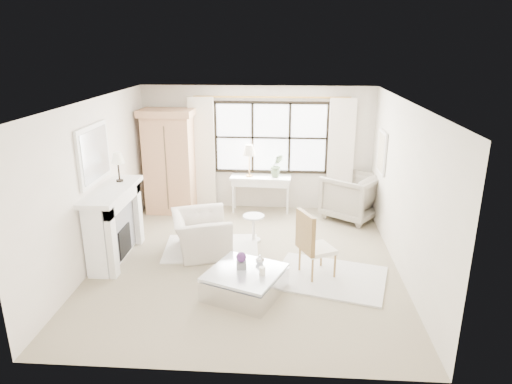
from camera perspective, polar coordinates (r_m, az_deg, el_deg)
floor at (r=7.86m, az=-1.18°, el=-8.70°), size 5.50×5.50×0.00m
ceiling at (r=7.06m, az=-1.33°, el=11.23°), size 5.50×5.50×0.00m
wall_back at (r=10.00m, az=0.15°, el=5.45°), size 5.00×0.00×5.00m
wall_front at (r=4.81m, az=-4.19°, el=-9.12°), size 5.00×0.00×5.00m
wall_left at (r=7.97m, az=-19.47°, el=1.05°), size 0.00×5.50×5.50m
wall_right at (r=7.56m, az=17.99°, el=0.30°), size 0.00×5.50×5.50m
window_pane at (r=9.91m, az=1.89°, el=6.80°), size 2.40×0.02×1.50m
window_frame at (r=9.90m, az=1.89°, el=6.79°), size 2.50×0.04×1.50m
curtain_rod at (r=9.72m, az=1.93°, el=11.77°), size 3.30×0.04×0.04m
curtain_left at (r=10.08m, az=-6.73°, el=4.75°), size 0.55×0.10×2.47m
curtain_right at (r=9.98m, az=10.52°, el=4.43°), size 0.55×0.10×2.47m
fireplace at (r=8.10m, az=-17.48°, el=-3.72°), size 0.58×1.66×1.26m
mirror_frame at (r=7.83m, az=-19.64°, el=4.47°), size 0.05×1.15×0.95m
mirror_glass at (r=7.82m, az=-19.44°, el=4.48°), size 0.02×1.00×0.80m
art_frame at (r=9.10m, az=15.48°, el=4.79°), size 0.04×0.62×0.82m
art_canvas at (r=9.09m, az=15.35°, el=4.80°), size 0.01×0.52×0.72m
mantel_lamp at (r=8.17m, az=-16.92°, el=3.93°), size 0.22×0.22×0.51m
armoire at (r=9.95m, az=-10.77°, el=3.82°), size 1.14×0.73×2.24m
console_table at (r=9.98m, az=0.59°, el=-0.24°), size 1.32×0.52×0.80m
console_lamp at (r=9.74m, az=-0.85°, el=5.14°), size 0.28×0.28×0.69m
orchid_plant at (r=9.77m, az=2.61°, el=3.32°), size 0.32×0.28×0.50m
side_table at (r=8.52m, az=-0.30°, el=-4.05°), size 0.40×0.40×0.51m
rug_left at (r=8.35m, az=-5.58°, el=-6.99°), size 1.77×1.33×0.03m
rug_right at (r=7.43m, az=9.18°, el=-10.51°), size 1.97×1.67×0.03m
club_armchair at (r=8.11m, az=-6.88°, el=-5.20°), size 1.24×1.33×0.71m
wingback_chair at (r=9.79m, az=11.86°, el=-0.52°), size 1.46×1.45×0.96m
french_chair at (r=7.35m, az=7.48°, el=-8.17°), size 0.65×0.64×1.08m
coffee_table at (r=6.86m, az=-1.40°, el=-11.28°), size 1.30×1.30×0.38m
planter_box at (r=6.81m, az=-1.84°, el=-9.10°), size 0.16×0.16×0.11m
planter_flowers at (r=6.76m, az=-1.86°, el=-8.13°), size 0.15×0.15×0.15m
pillar_candle at (r=6.63m, az=0.79°, el=-9.83°), size 0.09×0.09×0.12m
coffee_vase at (r=6.94m, az=0.48°, el=-8.41°), size 0.17×0.17×0.14m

